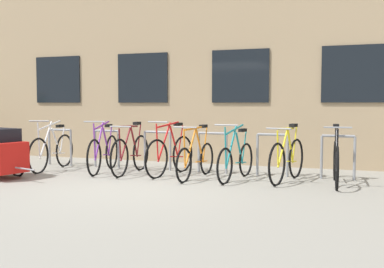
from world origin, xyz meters
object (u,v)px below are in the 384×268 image
object	(u,v)px
bicycle_teal	(236,160)
bicycle_yellow	(287,159)
bicycle_orange	(196,158)
bicycle_maroon	(131,153)
bike_trailer	(0,152)
bicycle_red	(170,154)
bicycle_black	(336,161)
bicycle_purple	(103,152)
bicycle_white	(52,151)

from	to	relation	value
bicycle_teal	bicycle_yellow	world-z (taller)	bicycle_teal
bicycle_orange	bicycle_maroon	world-z (taller)	bicycle_maroon
bicycle_yellow	bike_trailer	size ratio (longest dim) A/B	1.15
bicycle_orange	bicycle_red	world-z (taller)	bicycle_red
bicycle_black	bicycle_red	distance (m)	3.10
bicycle_purple	bike_trailer	xyz separation A→B (m)	(-1.40, -1.35, 0.09)
bicycle_red	bicycle_teal	xyz separation A→B (m)	(1.35, -0.14, -0.04)
bicycle_white	bicycle_maroon	distance (m)	1.80
bicycle_purple	bicycle_maroon	bearing A→B (deg)	-1.42
bicycle_purple	bike_trailer	world-z (taller)	bicycle_purple
bicycle_maroon	bike_trailer	bearing A→B (deg)	-146.52
bicycle_orange	bicycle_white	distance (m)	3.21
bicycle_yellow	bike_trailer	bearing A→B (deg)	-164.28
bicycle_orange	bicycle_yellow	bearing A→B (deg)	6.55
bicycle_purple	bicycle_maroon	world-z (taller)	bicycle_purple
bicycle_black	bicycle_white	distance (m)	5.71
bicycle_orange	bicycle_black	bearing A→B (deg)	3.05
bicycle_maroon	bicycle_purple	bearing A→B (deg)	178.58
bicycle_red	bicycle_maroon	size ratio (longest dim) A/B	0.96
bike_trailer	bicycle_maroon	bearing A→B (deg)	33.48
bicycle_yellow	bicycle_black	bearing A→B (deg)	-3.95
bicycle_purple	bike_trailer	size ratio (longest dim) A/B	1.18
bicycle_red	bicycle_maroon	distance (m)	0.82
bicycle_white	bicycle_maroon	world-z (taller)	bicycle_white
bicycle_purple	bicycle_yellow	distance (m)	3.70
bicycle_red	bicycle_purple	world-z (taller)	bicycle_red
bicycle_black	bicycle_purple	xyz separation A→B (m)	(-4.54, -0.02, -0.00)
bicycle_maroon	bicycle_teal	bearing A→B (deg)	-1.21
bicycle_maroon	bike_trailer	distance (m)	2.43
bicycle_orange	bicycle_black	xyz separation A→B (m)	(2.50, 0.13, 0.03)
bicycle_purple	bicycle_yellow	bearing A→B (deg)	1.24
bicycle_orange	bicycle_black	world-z (taller)	bicycle_black
bicycle_maroon	bicycle_yellow	world-z (taller)	bicycle_yellow
bicycle_white	bicycle_teal	world-z (taller)	bicycle_white
bicycle_black	bicycle_teal	xyz separation A→B (m)	(-1.75, -0.08, -0.03)
bicycle_orange	bicycle_maroon	bearing A→B (deg)	176.13
bicycle_teal	bicycle_red	bearing A→B (deg)	174.10
bicycle_red	bicycle_white	bearing A→B (deg)	-176.18
bicycle_red	bicycle_maroon	bearing A→B (deg)	-173.41
bicycle_orange	bicycle_white	world-z (taller)	bicycle_white
bicycle_teal	bicycle_yellow	size ratio (longest dim) A/B	0.96
bicycle_orange	bicycle_purple	distance (m)	2.04
bicycle_teal	bike_trailer	distance (m)	4.39
bicycle_teal	bike_trailer	bearing A→B (deg)	-162.85
bicycle_orange	bike_trailer	xyz separation A→B (m)	(-3.43, -1.24, 0.12)
bicycle_orange	bicycle_red	bearing A→B (deg)	162.35
bicycle_black	bike_trailer	world-z (taller)	bicycle_black
bicycle_orange	bicycle_teal	size ratio (longest dim) A/B	1.04
bicycle_red	bike_trailer	size ratio (longest dim) A/B	1.13
bicycle_black	bicycle_red	xyz separation A→B (m)	(-3.10, 0.06, 0.01)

